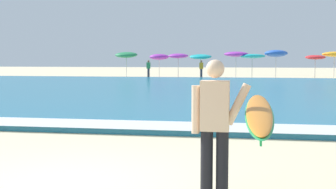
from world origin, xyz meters
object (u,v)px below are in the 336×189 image
object	(u,v)px
beach_umbrella_1	(159,57)
beach_umbrella_2	(178,56)
surfer_with_board	(238,118)
beach_umbrella_0	(126,55)
beach_umbrella_5	(252,56)
beachgoer_near_row_mid	(201,69)
beach_umbrella_3	(201,57)
beach_umbrella_8	(334,54)
beach_umbrella_6	(276,53)
beach_umbrella_7	(315,57)
beachgoer_near_row_left	(148,69)
beach_umbrella_4	(236,54)

from	to	relation	value
beach_umbrella_1	beach_umbrella_2	xyz separation A→B (m)	(1.89, -0.60, 0.09)
surfer_with_board	beach_umbrella_0	bearing A→B (deg)	107.19
beach_umbrella_5	beachgoer_near_row_mid	xyz separation A→B (m)	(-4.29, -1.97, -1.08)
beach_umbrella_2	beach_umbrella_3	distance (m)	2.64
beach_umbrella_1	beach_umbrella_8	xyz separation A→B (m)	(15.56, -0.20, 0.23)
beach_umbrella_1	beach_umbrella_5	world-z (taller)	beach_umbrella_5
beach_umbrella_6	beach_umbrella_7	xyz separation A→B (m)	(3.25, -0.69, -0.35)
beachgoer_near_row_left	beachgoer_near_row_mid	xyz separation A→B (m)	(4.69, -0.36, 0.00)
surfer_with_board	beach_umbrella_1	world-z (taller)	beach_umbrella_1
beach_umbrella_1	beach_umbrella_3	size ratio (longest dim) A/B	0.99
surfer_with_board	beach_umbrella_4	world-z (taller)	beach_umbrella_4
beach_umbrella_0	beach_umbrella_5	xyz separation A→B (m)	(11.32, 0.30, -0.12)
beach_umbrella_5	beachgoer_near_row_left	distance (m)	9.18
beach_umbrella_8	beachgoer_near_row_mid	world-z (taller)	beach_umbrella_8
beach_umbrella_6	beachgoer_near_row_mid	size ratio (longest dim) A/B	1.60
beach_umbrella_0	beach_umbrella_3	world-z (taller)	beach_umbrella_0
beachgoer_near_row_mid	beach_umbrella_2	bearing A→B (deg)	134.52
beach_umbrella_0	beach_umbrella_6	size ratio (longest dim) A/B	0.94
beachgoer_near_row_mid	beach_umbrella_6	bearing A→B (deg)	22.90
beach_umbrella_7	beachgoer_near_row_mid	xyz separation A→B (m)	(-9.62, -2.00, -0.98)
beach_umbrella_5	beach_umbrella_8	distance (m)	7.09
beach_umbrella_1	beach_umbrella_2	size ratio (longest dim) A/B	0.97
beach_umbrella_3	beachgoer_near_row_mid	distance (m)	1.39
beach_umbrella_0	beach_umbrella_2	distance (m)	4.75
beach_umbrella_3	beach_umbrella_0	bearing A→B (deg)	173.70
beach_umbrella_8	beach_umbrella_0	bearing A→B (deg)	-176.53
beach_umbrella_0	beach_umbrella_4	xyz separation A→B (m)	(9.91, 0.31, 0.06)
beach_umbrella_2	beach_umbrella_6	world-z (taller)	beach_umbrella_6
beachgoer_near_row_left	surfer_with_board	bearing A→B (deg)	-75.93
beach_umbrella_4	beach_umbrella_2	bearing A→B (deg)	175.58
surfer_with_board	beach_umbrella_6	size ratio (longest dim) A/B	1.18
beach_umbrella_3	beach_umbrella_5	xyz separation A→B (m)	(4.44, 1.06, 0.05)
beach_umbrella_2	beachgoer_near_row_mid	distance (m)	3.52
beach_umbrella_2	beach_umbrella_8	distance (m)	13.68
beach_umbrella_0	beachgoer_near_row_left	bearing A→B (deg)	-29.15
beach_umbrella_3	beach_umbrella_7	distance (m)	9.83
beach_umbrella_2	beach_umbrella_3	size ratio (longest dim) A/B	1.02
beach_umbrella_6	beach_umbrella_8	size ratio (longest dim) A/B	1.07
surfer_with_board	beach_umbrella_1	xyz separation A→B (m)	(-7.84, 35.73, 0.83)
beach_umbrella_6	beach_umbrella_7	size ratio (longest dim) A/B	1.24
beach_umbrella_0	beach_umbrella_1	xyz separation A→B (m)	(2.81, 1.31, -0.18)
beach_umbrella_2	beach_umbrella_8	size ratio (longest dim) A/B	0.94
beach_umbrella_1	beachgoer_near_row_left	distance (m)	2.85
beach_umbrella_0	beachgoer_near_row_left	distance (m)	2.95
beach_umbrella_4	beach_umbrella_0	bearing A→B (deg)	-178.23
beachgoer_near_row_left	beach_umbrella_2	bearing A→B (deg)	40.82
beach_umbrella_8	beach_umbrella_1	bearing A→B (deg)	179.27
beach_umbrella_2	beach_umbrella_7	bearing A→B (deg)	-1.86
beach_umbrella_6	beach_umbrella_2	bearing A→B (deg)	-177.98
beach_umbrella_4	beach_umbrella_6	world-z (taller)	beach_umbrella_6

